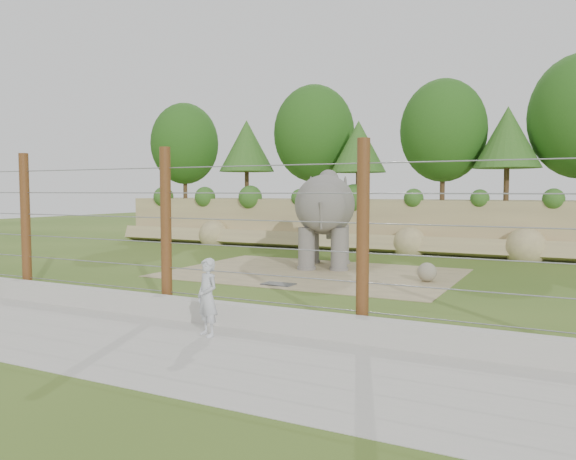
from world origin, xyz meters
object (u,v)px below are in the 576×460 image
at_px(elephant, 325,219).
at_px(zookeeper, 207,297).
at_px(stone_ball, 427,272).
at_px(barrier_fence, 166,230).

distance_m(elephant, zookeeper, 10.94).
bearing_deg(stone_ball, zookeeper, -105.22).
bearing_deg(barrier_fence, elephant, 88.77).
relative_size(stone_ball, barrier_fence, 0.03).
height_order(elephant, stone_ball, elephant).
xyz_separation_m(elephant, barrier_fence, (-0.20, -9.25, 0.13)).
bearing_deg(stone_ball, elephant, 156.63).
distance_m(stone_ball, barrier_fence, 8.83).
bearing_deg(barrier_fence, stone_ball, 57.85).
xyz_separation_m(barrier_fence, zookeeper, (2.22, -1.46, -1.20)).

